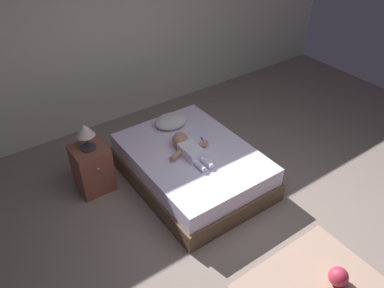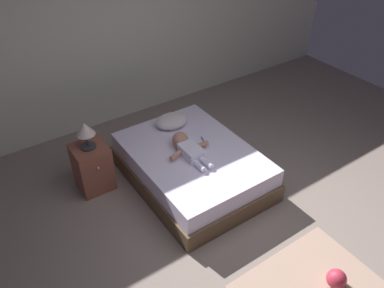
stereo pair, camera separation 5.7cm
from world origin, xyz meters
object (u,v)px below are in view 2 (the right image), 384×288
Objects in this scene: pillow at (172,121)px; baby at (187,148)px; toy_ball at (336,279)px; lamp at (85,131)px; bed at (192,166)px; toothbrush at (203,140)px; nightstand at (93,167)px.

pillow is 0.59m from baby.
toy_ball is (0.18, -2.49, -0.42)m from pillow.
baby is at bearing -30.65° from lamp.
baby reaches higher than toy_ball.
bed is at bearing 97.80° from toy_ball.
baby is at bearing 99.57° from toy_ball.
pillow reaches higher than toothbrush.
baby is (-0.06, 0.00, 0.30)m from bed.
nightstand is at bearing -179.32° from pillow.
nightstand is (-1.00, 0.56, 0.07)m from bed.
pillow is 2.28× the size of toy_ball.
pillow reaches higher than bed.
bed is 11.39× the size of toothbrush.
lamp is at bearing 149.35° from baby.
pillow is at bearing 94.07° from toy_ball.
bed is 1.15m from nightstand.
nightstand is 0.51m from lamp.
baby is 0.31m from toothbrush.
toothbrush is 1.36m from lamp.
baby is 1.99m from toy_ball.
pillow reaches higher than nightstand.
toy_ball is at bearing -80.43° from baby.
bed is 5.61× the size of lamp.
lamp is at bearing 90.00° from nightstand.
pillow is at bearing 81.52° from bed.
bed reaches higher than toy_ball.
bed is at bearing -1.75° from baby.
bed is 0.30m from baby.
toothbrush is at bearing -73.37° from pillow.
nightstand is at bearing 150.82° from bed.
toy_ball is (0.04, -2.02, -0.35)m from toothbrush.
baby is at bearing -160.74° from toothbrush.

